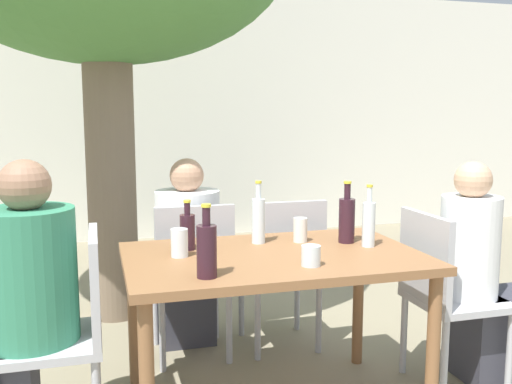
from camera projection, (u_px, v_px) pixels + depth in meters
cafe_building_wall at (166, 114)px, 6.39m from camera, size 10.00×0.08×2.80m
dining_table_front at (273, 273)px, 2.67m from camera, size 1.37×0.87×0.78m
patio_chair_0 at (69, 324)px, 2.45m from camera, size 0.44×0.44×0.93m
patio_chair_1 at (443, 288)px, 2.94m from camera, size 0.44×0.44×0.93m
patio_chair_2 at (192, 271)px, 3.26m from camera, size 0.44×0.44×0.93m
patio_chair_3 at (283, 264)px, 3.40m from camera, size 0.44×0.44×0.93m
person_seated_0 at (11, 322)px, 2.38m from camera, size 0.59×0.39×1.25m
person_seated_1 at (483, 287)px, 3.01m from camera, size 0.55×0.30×1.19m
person_seated_2 at (186, 262)px, 3.48m from camera, size 0.38×0.59×1.17m
water_bottle_0 at (258, 219)px, 2.86m from camera, size 0.07×0.07×0.32m
wine_bottle_1 at (188, 231)px, 2.73m from camera, size 0.07×0.07×0.24m
wine_bottle_2 at (207, 249)px, 2.27m from camera, size 0.08×0.08×0.30m
wine_bottle_3 at (347, 219)px, 2.87m from camera, size 0.08×0.08×0.31m
water_bottle_4 at (369, 223)px, 2.78m from camera, size 0.06×0.06×0.31m
drinking_glass_0 at (300, 230)px, 2.89m from camera, size 0.07×0.07×0.12m
drinking_glass_1 at (311, 256)px, 2.45m from camera, size 0.08×0.08×0.09m
drinking_glass_2 at (179, 243)px, 2.60m from camera, size 0.08×0.08×0.13m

